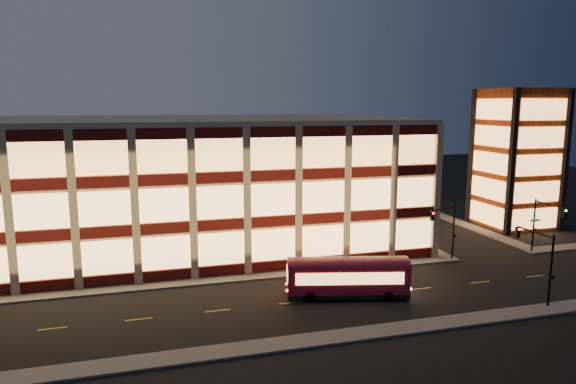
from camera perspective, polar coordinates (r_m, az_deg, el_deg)
name	(u,v)px	position (r m, az deg, el deg)	size (l,w,h in m)	color
ground	(230,283)	(47.58, -6.41, -10.02)	(200.00, 200.00, 0.00)	black
sidewalk_office_south	(196,282)	(48.14, -10.19, -9.79)	(54.00, 2.00, 0.15)	#514F4C
sidewalk_office_east	(379,225)	(70.07, 10.10, -3.58)	(2.00, 30.00, 0.15)	#514F4C
sidewalk_tower_west	(451,220)	(75.45, 17.65, -2.93)	(2.00, 30.00, 0.15)	#514F4C
sidewalk_near	(263,347)	(35.79, -2.83, -16.77)	(100.00, 2.00, 0.15)	#514F4C
office_building	(181,179)	(61.91, -11.79, 1.38)	(50.45, 30.45, 14.50)	tan
stair_tower	(517,159)	(73.62, 24.05, 3.41)	(8.60, 8.60, 18.00)	#8C3814
traffic_signal_far	(446,223)	(54.57, 17.16, -3.32)	(3.79, 1.87, 6.00)	black
traffic_signal_right	(544,218)	(60.76, 26.59, -2.63)	(1.20, 4.37, 6.00)	black
traffic_signal_near	(538,252)	(46.69, 26.04, -6.06)	(0.32, 4.45, 6.00)	black
trolley_bus	(348,275)	(43.84, 6.64, -9.15)	(10.41, 4.87, 3.42)	maroon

